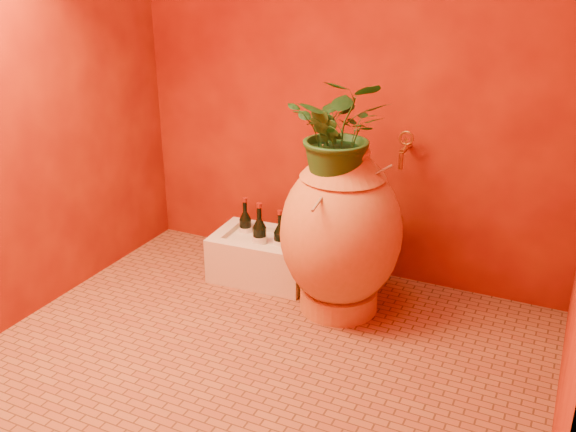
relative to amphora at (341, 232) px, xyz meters
The scene contains 11 objects.
floor 0.71m from the amphora, 106.26° to the right, with size 2.50×2.50×0.00m, color brown.
wall_back 0.95m from the amphora, 108.39° to the left, with size 2.50×0.02×2.50m, color #620E05.
wall_left 1.71m from the amphora, 159.24° to the right, with size 0.02×2.00×2.50m, color #620E05.
amphora is the anchor object (origin of this frame).
stone_basin 0.62m from the amphora, 165.25° to the left, with size 0.57×0.40×0.26m.
wine_bottle_a 0.72m from the amphora, 163.04° to the left, with size 0.07×0.07×0.30m.
wine_bottle_b 0.46m from the amphora, 162.29° to the left, with size 0.07×0.07×0.29m.
wine_bottle_c 0.55m from the amphora, 169.02° to the left, with size 0.08×0.08×0.33m.
wall_tap 0.56m from the amphora, 62.28° to the left, with size 0.08×0.17×0.18m.
plant_main 0.52m from the amphora, 95.28° to the right, with size 0.48×0.41×0.53m, color #1A481A.
plant_side 0.46m from the amphora, 130.11° to the right, with size 0.21×0.17×0.37m, color #1A481A.
Camera 1 is at (1.17, -2.23, 1.73)m, focal length 40.00 mm.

